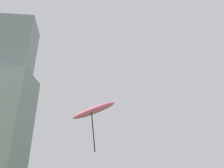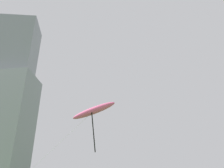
# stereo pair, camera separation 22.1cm
# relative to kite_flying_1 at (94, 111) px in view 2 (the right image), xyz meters

# --- Properties ---
(kite_flying_1) EXTENTS (12.45, 1.20, 11.86)m
(kite_flying_1) POSITION_rel_kite_flying_1_xyz_m (0.00, 0.00, 0.00)
(kite_flying_1) COLOR silver
(kite_flying_1) RESTS_ON ground
(distant_highrise_1) EXTENTS (22.89, 18.35, 101.15)m
(distant_highrise_1) POSITION_rel_kite_flying_1_xyz_m (-46.12, 96.76, 39.94)
(distant_highrise_1) COLOR gray
(distant_highrise_1) RESTS_ON ground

